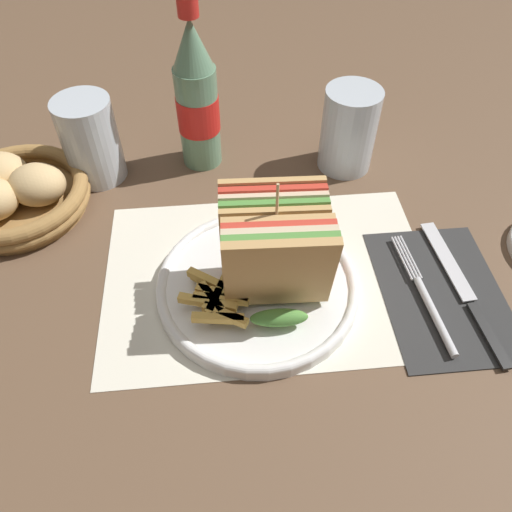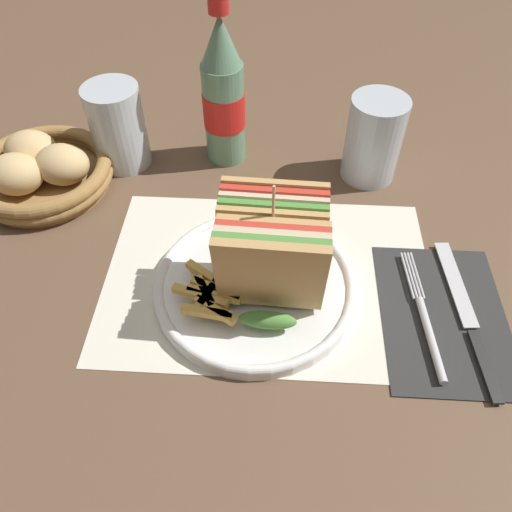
{
  "view_description": "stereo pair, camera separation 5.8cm",
  "coord_description": "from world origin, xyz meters",
  "px_view_note": "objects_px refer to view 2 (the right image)",
  "views": [
    {
      "loc": [
        -0.02,
        -0.38,
        0.48
      ],
      "look_at": [
        0.02,
        -0.0,
        0.04
      ],
      "focal_mm": 35.0,
      "sensor_mm": 36.0,
      "label": 1
    },
    {
      "loc": [
        0.04,
        -0.38,
        0.48
      ],
      "look_at": [
        0.02,
        -0.0,
        0.04
      ],
      "focal_mm": 35.0,
      "sensor_mm": 36.0,
      "label": 2
    }
  ],
  "objects_px": {
    "plate_main": "(255,285)",
    "coke_bottle_near": "(223,96)",
    "knife": "(467,317)",
    "glass_far": "(118,127)",
    "glass_near": "(373,144)",
    "club_sandwich": "(272,254)",
    "bread_basket": "(41,171)",
    "fork": "(427,324)"
  },
  "relations": [
    {
      "from": "club_sandwich",
      "to": "knife",
      "type": "distance_m",
      "value": 0.24
    },
    {
      "from": "fork",
      "to": "bread_basket",
      "type": "height_order",
      "value": "bread_basket"
    },
    {
      "from": "glass_far",
      "to": "bread_basket",
      "type": "bearing_deg",
      "value": -149.02
    },
    {
      "from": "knife",
      "to": "coke_bottle_near",
      "type": "relative_size",
      "value": 0.9
    },
    {
      "from": "glass_near",
      "to": "bread_basket",
      "type": "relative_size",
      "value": 0.62
    },
    {
      "from": "club_sandwich",
      "to": "fork",
      "type": "bearing_deg",
      "value": -11.72
    },
    {
      "from": "knife",
      "to": "coke_bottle_near",
      "type": "xyz_separation_m",
      "value": [
        -0.3,
        0.29,
        0.1
      ]
    },
    {
      "from": "fork",
      "to": "bread_basket",
      "type": "distance_m",
      "value": 0.55
    },
    {
      "from": "coke_bottle_near",
      "to": "glass_near",
      "type": "xyz_separation_m",
      "value": [
        0.21,
        -0.03,
        -0.05
      ]
    },
    {
      "from": "coke_bottle_near",
      "to": "glass_near",
      "type": "relative_size",
      "value": 1.96
    },
    {
      "from": "club_sandwich",
      "to": "glass_far",
      "type": "xyz_separation_m",
      "value": [
        -0.23,
        0.24,
        -0.01
      ]
    },
    {
      "from": "fork",
      "to": "knife",
      "type": "height_order",
      "value": "fork"
    },
    {
      "from": "knife",
      "to": "club_sandwich",
      "type": "bearing_deg",
      "value": 169.94
    },
    {
      "from": "coke_bottle_near",
      "to": "fork",
      "type": "bearing_deg",
      "value": -49.89
    },
    {
      "from": "plate_main",
      "to": "coke_bottle_near",
      "type": "xyz_separation_m",
      "value": [
        -0.06,
        0.26,
        0.09
      ]
    },
    {
      "from": "club_sandwich",
      "to": "glass_far",
      "type": "distance_m",
      "value": 0.33
    },
    {
      "from": "coke_bottle_near",
      "to": "club_sandwich",
      "type": "bearing_deg",
      "value": -73.67
    },
    {
      "from": "fork",
      "to": "glass_far",
      "type": "xyz_separation_m",
      "value": [
        -0.41,
        0.28,
        0.05
      ]
    },
    {
      "from": "knife",
      "to": "glass_near",
      "type": "distance_m",
      "value": 0.28
    },
    {
      "from": "fork",
      "to": "glass_near",
      "type": "xyz_separation_m",
      "value": [
        -0.04,
        0.27,
        0.04
      ]
    },
    {
      "from": "coke_bottle_near",
      "to": "bread_basket",
      "type": "distance_m",
      "value": 0.28
    },
    {
      "from": "plate_main",
      "to": "coke_bottle_near",
      "type": "relative_size",
      "value": 1.0
    },
    {
      "from": "fork",
      "to": "coke_bottle_near",
      "type": "height_order",
      "value": "coke_bottle_near"
    },
    {
      "from": "plate_main",
      "to": "glass_far",
      "type": "distance_m",
      "value": 0.32
    },
    {
      "from": "plate_main",
      "to": "glass_near",
      "type": "height_order",
      "value": "glass_near"
    },
    {
      "from": "fork",
      "to": "bread_basket",
      "type": "xyz_separation_m",
      "value": [
        -0.51,
        0.22,
        0.02
      ]
    },
    {
      "from": "glass_near",
      "to": "coke_bottle_near",
      "type": "bearing_deg",
      "value": 171.64
    },
    {
      "from": "knife",
      "to": "glass_near",
      "type": "xyz_separation_m",
      "value": [
        -0.09,
        0.26,
        0.05
      ]
    },
    {
      "from": "fork",
      "to": "glass_near",
      "type": "bearing_deg",
      "value": 94.37
    },
    {
      "from": "fork",
      "to": "glass_near",
      "type": "distance_m",
      "value": 0.28
    },
    {
      "from": "fork",
      "to": "knife",
      "type": "distance_m",
      "value": 0.05
    },
    {
      "from": "plate_main",
      "to": "glass_far",
      "type": "relative_size",
      "value": 1.96
    },
    {
      "from": "coke_bottle_near",
      "to": "bread_basket",
      "type": "relative_size",
      "value": 1.22
    },
    {
      "from": "fork",
      "to": "glass_far",
      "type": "height_order",
      "value": "glass_far"
    },
    {
      "from": "club_sandwich",
      "to": "bread_basket",
      "type": "height_order",
      "value": "club_sandwich"
    },
    {
      "from": "plate_main",
      "to": "glass_near",
      "type": "bearing_deg",
      "value": 56.15
    },
    {
      "from": "fork",
      "to": "bread_basket",
      "type": "bearing_deg",
      "value": 152.36
    },
    {
      "from": "plate_main",
      "to": "club_sandwich",
      "type": "bearing_deg",
      "value": -18.45
    },
    {
      "from": "coke_bottle_near",
      "to": "glass_near",
      "type": "distance_m",
      "value": 0.22
    },
    {
      "from": "plate_main",
      "to": "glass_far",
      "type": "height_order",
      "value": "glass_far"
    },
    {
      "from": "fork",
      "to": "coke_bottle_near",
      "type": "xyz_separation_m",
      "value": [
        -0.25,
        0.3,
        0.09
      ]
    },
    {
      "from": "knife",
      "to": "bread_basket",
      "type": "xyz_separation_m",
      "value": [
        -0.56,
        0.2,
        0.02
      ]
    }
  ]
}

